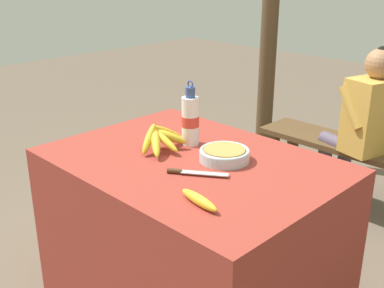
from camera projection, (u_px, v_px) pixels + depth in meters
The scene contains 9 objects.
market_counter at pixel (192, 239), 2.12m from camera, with size 1.18×0.86×0.76m.
banana_bunch_ripe at pixel (161, 138), 2.06m from camera, with size 0.18×0.27×0.12m.
serving_bowl at pixel (225, 154), 1.96m from camera, with size 0.21×0.21×0.05m.
water_bottle at pixel (190, 120), 2.11m from camera, with size 0.08×0.08×0.29m.
loose_banana_front at pixel (199, 200), 1.61m from camera, with size 0.19×0.06×0.04m.
knife at pixel (189, 172), 1.84m from camera, with size 0.21×0.15×0.02m.
wooden_bench at pixel (374, 162), 2.93m from camera, with size 1.52×0.32×0.46m.
seated_vendor at pixel (366, 121), 2.88m from camera, with size 0.46×0.43×1.09m.
support_post_near at pixel (270, 15), 3.64m from camera, with size 0.13×0.13×2.28m.
Camera 1 is at (1.29, -1.30, 1.53)m, focal length 45.00 mm.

